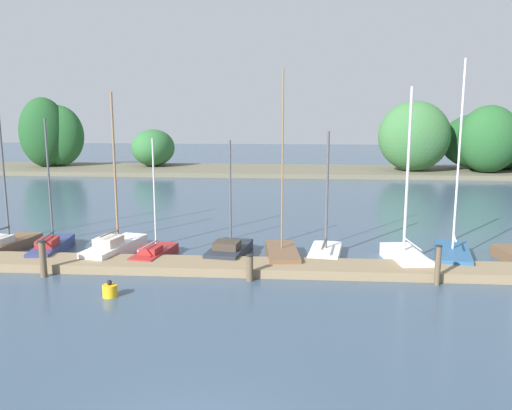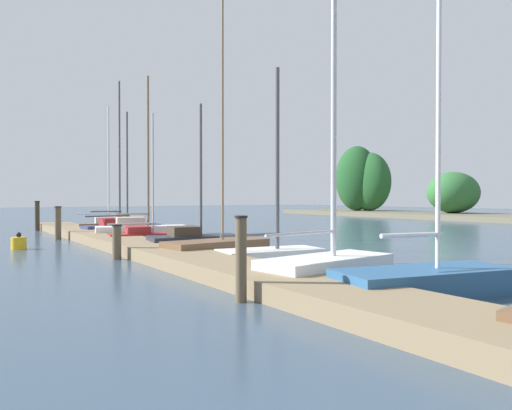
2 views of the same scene
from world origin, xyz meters
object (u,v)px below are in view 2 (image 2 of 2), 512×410
(sailboat_9, at_px, (433,277))
(sailboat_4, at_px, (150,236))
(sailboat_3, at_px, (144,230))
(mooring_piling_2, at_px, (117,242))
(channel_buoy_0, at_px, (19,243))
(mooring_piling_1, at_px, (58,223))
(mooring_piling_0, at_px, (37,216))
(sailboat_8, at_px, (331,263))
(sailboat_5, at_px, (197,240))
(sailboat_6, at_px, (220,246))
(sailboat_2, at_px, (124,228))
(mooring_piling_3, at_px, (241,259))
(sailboat_0, at_px, (107,223))
(sailboat_7, at_px, (275,251))
(sailboat_1, at_px, (117,225))

(sailboat_9, bearing_deg, sailboat_4, 105.07)
(sailboat_3, height_order, mooring_piling_2, sailboat_3)
(sailboat_3, bearing_deg, mooring_piling_2, -103.58)
(channel_buoy_0, bearing_deg, mooring_piling_1, 149.53)
(mooring_piling_0, bearing_deg, sailboat_8, 7.13)
(sailboat_9, distance_m, mooring_piling_1, 16.48)
(sailboat_5, distance_m, mooring_piling_1, 7.46)
(sailboat_6, distance_m, mooring_piling_2, 3.01)
(sailboat_3, distance_m, sailboat_6, 7.20)
(sailboat_2, height_order, sailboat_9, sailboat_9)
(sailboat_2, height_order, mooring_piling_3, sailboat_2)
(sailboat_0, bearing_deg, mooring_piling_1, -114.54)
(sailboat_3, height_order, sailboat_7, sailboat_3)
(sailboat_0, xyz_separation_m, channel_buoy_0, (9.01, -5.63, -0.10))
(sailboat_3, distance_m, sailboat_8, 12.24)
(mooring_piling_1, bearing_deg, sailboat_9, 11.95)
(sailboat_3, height_order, sailboat_5, sailboat_3)
(sailboat_8, bearing_deg, channel_buoy_0, 105.86)
(sailboat_3, xyz_separation_m, mooring_piling_3, (12.92, -2.98, 0.34))
(sailboat_0, xyz_separation_m, sailboat_9, (21.89, -0.31, 0.03))
(sailboat_9, height_order, mooring_piling_1, sailboat_9)
(sailboat_3, distance_m, channel_buoy_0, 5.25)
(sailboat_0, height_order, sailboat_5, sailboat_0)
(sailboat_2, height_order, sailboat_5, sailboat_2)
(sailboat_4, relative_size, sailboat_6, 0.65)
(sailboat_3, relative_size, sailboat_9, 0.84)
(sailboat_7, height_order, mooring_piling_3, sailboat_7)
(sailboat_4, distance_m, mooring_piling_3, 11.38)
(sailboat_4, relative_size, mooring_piling_0, 3.19)
(mooring_piling_2, relative_size, channel_buoy_0, 1.71)
(sailboat_4, height_order, sailboat_9, sailboat_9)
(sailboat_9, bearing_deg, sailboat_2, 102.51)
(sailboat_8, relative_size, mooring_piling_2, 7.06)
(sailboat_0, xyz_separation_m, mooring_piling_1, (5.77, -3.73, 0.39))
(sailboat_0, bearing_deg, mooring_piling_3, -91.59)
(sailboat_5, bearing_deg, sailboat_9, -79.93)
(sailboat_2, bearing_deg, channel_buoy_0, -145.23)
(sailboat_9, distance_m, mooring_piling_2, 8.90)
(sailboat_2, distance_m, mooring_piling_0, 6.30)
(sailboat_0, height_order, sailboat_1, sailboat_1)
(sailboat_6, relative_size, sailboat_8, 1.10)
(sailboat_0, xyz_separation_m, sailboat_3, (7.54, -0.59, 0.09))
(sailboat_6, xyz_separation_m, sailboat_8, (5.04, -0.09, 0.09))
(sailboat_0, bearing_deg, mooring_piling_2, -96.60)
(channel_buoy_0, bearing_deg, sailboat_1, 140.64)
(sailboat_3, distance_m, sailboat_7, 9.07)
(sailboat_1, height_order, mooring_piling_2, sailboat_1)
(sailboat_4, xyz_separation_m, mooring_piling_2, (4.26, -2.59, 0.23))
(sailboat_1, bearing_deg, sailboat_4, -85.12)
(sailboat_1, xyz_separation_m, mooring_piling_1, (3.37, -3.51, 0.34))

